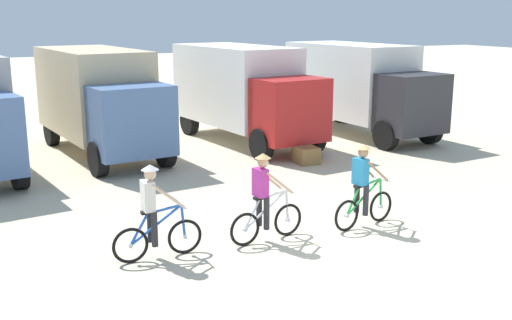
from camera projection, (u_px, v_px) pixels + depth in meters
name	position (u px, v px, depth m)	size (l,w,h in m)	color
ground_plane	(360.00, 257.00, 11.65)	(120.00, 120.00, 0.00)	beige
box_truck_tan_camper	(99.00, 97.00, 19.74)	(3.12, 6.97, 3.35)	#CCB78E
box_truck_avon_van	(244.00, 89.00, 21.66)	(3.15, 6.98, 3.35)	white
box_truck_white_box	(358.00, 84.00, 23.11)	(2.93, 6.93, 3.35)	white
cyclist_orange_shirt	(154.00, 216.00, 11.36)	(1.73, 0.52, 1.82)	black
cyclist_cowboy_hat	(265.00, 201.00, 12.26)	(1.72, 0.53, 1.82)	black
cyclist_near_camera	(363.00, 189.00, 13.10)	(1.71, 0.56, 1.82)	black
supply_crate	(306.00, 155.00, 18.84)	(0.62, 0.77, 0.52)	olive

